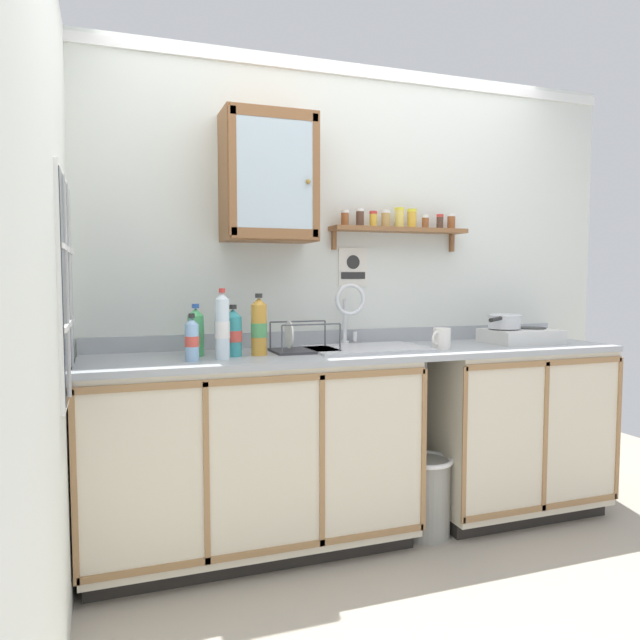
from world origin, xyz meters
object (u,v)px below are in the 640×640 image
object	(u,v)px
bottle_water_clear_2	(222,327)
dish_rack	(303,347)
sink	(364,354)
bottle_opaque_white_4	(221,327)
warning_sign	(353,267)
hot_plate_stove	(521,336)
bottle_juice_amber_3	(259,327)
trash_bin	(426,495)
bottle_detergent_teal_5	(233,333)
bottle_soda_green_0	(196,333)
bottle_water_blue_1	(192,340)
saucepan	(504,321)
wall_cabinet	(269,178)
mug	(442,338)

from	to	relation	value
bottle_water_clear_2	dish_rack	xyz separation A→B (m)	(0.42, 0.14, -0.12)
sink	bottle_opaque_white_4	size ratio (longest dim) A/B	2.18
sink	warning_sign	bearing A→B (deg)	80.91
sink	hot_plate_stove	bearing A→B (deg)	-1.98
sink	hot_plate_stove	xyz separation A→B (m)	(0.94, -0.03, 0.07)
hot_plate_stove	bottle_juice_amber_3	world-z (taller)	bottle_juice_amber_3
trash_bin	dish_rack	bearing A→B (deg)	165.19
warning_sign	hot_plate_stove	bearing A→B (deg)	-17.58
bottle_water_clear_2	bottle_detergent_teal_5	distance (m)	0.12
sink	dish_rack	bearing A→B (deg)	-179.28
bottle_soda_green_0	bottle_juice_amber_3	world-z (taller)	bottle_juice_amber_3
bottle_detergent_teal_5	trash_bin	bearing A→B (deg)	-6.62
warning_sign	bottle_water_blue_1	bearing A→B (deg)	-156.53
hot_plate_stove	saucepan	world-z (taller)	saucepan
saucepan	bottle_juice_amber_3	xyz separation A→B (m)	(-1.41, -0.04, 0.01)
saucepan	bottle_soda_green_0	size ratio (longest dim) A/B	1.28
wall_cabinet	warning_sign	world-z (taller)	wall_cabinet
sink	bottle_juice_amber_3	distance (m)	0.59
saucepan	warning_sign	world-z (taller)	warning_sign
hot_plate_stove	saucepan	distance (m)	0.13
bottle_water_clear_2	trash_bin	distance (m)	1.37
trash_bin	bottle_water_clear_2	bearing A→B (deg)	178.80
saucepan	sink	bearing A→B (deg)	179.04
bottle_opaque_white_4	trash_bin	world-z (taller)	bottle_opaque_white_4
warning_sign	bottle_water_clear_2	bearing A→B (deg)	-153.54
bottle_juice_amber_3	wall_cabinet	world-z (taller)	wall_cabinet
bottle_juice_amber_3	wall_cabinet	bearing A→B (deg)	61.63
dish_rack	wall_cabinet	world-z (taller)	wall_cabinet
hot_plate_stove	wall_cabinet	xyz separation A→B (m)	(-1.41, 0.16, 0.82)
hot_plate_stove	dish_rack	size ratio (longest dim) A/B	1.22
sink	saucepan	distance (m)	0.86
bottle_soda_green_0	bottle_opaque_white_4	size ratio (longest dim) A/B	0.89
sink	trash_bin	world-z (taller)	sink
bottle_water_clear_2	trash_bin	bearing A→B (deg)	-1.20
hot_plate_stove	wall_cabinet	distance (m)	1.64
bottle_water_blue_1	dish_rack	bearing A→B (deg)	14.88
bottle_water_blue_1	dish_rack	distance (m)	0.58
saucepan	bottle_opaque_white_4	size ratio (longest dim) A/B	1.14
mug	bottle_juice_amber_3	bearing A→B (deg)	175.35
bottle_opaque_white_4	bottle_water_blue_1	bearing A→B (deg)	-129.04
sink	bottle_water_blue_1	distance (m)	0.92
bottle_opaque_white_4	wall_cabinet	size ratio (longest dim) A/B	0.43
bottle_water_clear_2	sink	bearing A→B (deg)	10.76
dish_rack	trash_bin	size ratio (longest dim) A/B	0.78
bottle_water_clear_2	bottle_detergent_teal_5	xyz separation A→B (m)	(0.07, 0.09, -0.04)
dish_rack	wall_cabinet	xyz separation A→B (m)	(-0.13, 0.13, 0.84)
bottle_water_blue_1	wall_cabinet	distance (m)	0.92
bottle_water_clear_2	bottle_juice_amber_3	distance (m)	0.21
saucepan	dish_rack	distance (m)	1.18
hot_plate_stove	warning_sign	distance (m)	1.02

